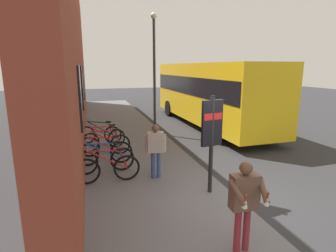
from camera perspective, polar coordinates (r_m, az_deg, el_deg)
The scene contains 14 objects.
ground at distance 12.35m, azimuth 4.40°, elevation -2.51°, with size 60.00×60.00×0.00m, color #2D2D30.
sidewalk_pavement at distance 13.59m, azimuth -9.56°, elevation -0.99°, with size 24.00×3.50×0.12m, color slate.
station_facade at distance 14.16m, azimuth -19.19°, elevation 14.79°, with size 22.00×0.65×7.85m.
bicycle_beside_lamp at distance 7.48m, azimuth -12.68°, elevation -8.75°, with size 0.48×1.77×0.97m.
bicycle_mid_rack at distance 8.16m, azimuth -13.24°, elevation -6.98°, with size 0.48×1.77×0.97m.
bicycle_far_end at distance 8.82m, azimuth -13.18°, elevation -5.49°, with size 0.48×1.77×0.97m.
bicycle_leaning_wall at distance 9.70m, azimuth -13.11°, elevation -3.86°, with size 0.48×1.77×0.97m.
bicycle_nearest_sign at distance 10.38m, azimuth -13.39°, elevation -2.80°, with size 0.71×1.69×0.97m.
bicycle_by_door at distance 11.22m, azimuth -14.16°, elevation -1.69°, with size 0.65×1.71×0.97m.
transit_info_sign at distance 6.48m, azimuth 9.24°, elevation -0.71°, with size 0.17×0.56×2.40m.
city_bus at distance 14.93m, azimuth 8.55°, elevation 7.47°, with size 10.54×2.78×3.35m.
pedestrian_by_facade at distance 7.44m, azimuth -2.64°, elevation -4.16°, with size 0.29×0.58×1.53m.
tourist_with_hotdogs at distance 4.68m, azimuth 15.91°, elevation -14.34°, with size 0.56×0.62×1.59m.
street_lamp at distance 12.66m, azimuth -2.92°, elevation 12.97°, with size 0.28×0.28×5.39m.
Camera 1 is at (-5.14, 3.27, 3.17)m, focal length 28.87 mm.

